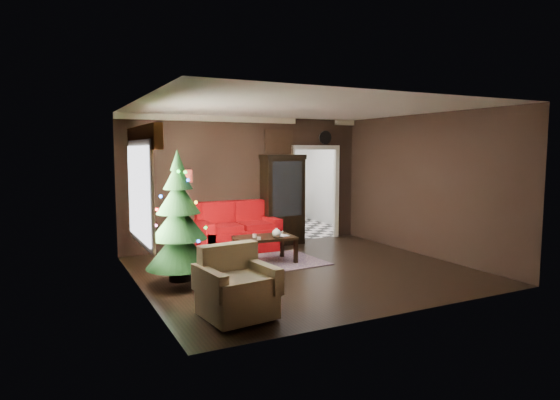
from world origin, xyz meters
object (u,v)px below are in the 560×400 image
kitchen_table (280,217)px  curio_cabinet (283,202)px  floor_lamp (186,217)px  coffee_table (265,249)px  christmas_tree (179,218)px  loveseat (238,227)px  armchair (237,282)px  teapot (276,233)px  wall_clock (325,138)px

kitchen_table → curio_cabinet: bearing=-114.4°
curio_cabinet → floor_lamp: curio_cabinet is taller
floor_lamp → curio_cabinet: bearing=13.0°
curio_cabinet → coffee_table: (-1.12, -1.48, -0.69)m
floor_lamp → christmas_tree: size_ratio=0.90×
loveseat → christmas_tree: bearing=-131.8°
loveseat → christmas_tree: 2.69m
armchair → teapot: size_ratio=4.65×
teapot → loveseat: bearing=96.1°
floor_lamp → wall_clock: wall_clock is taller
loveseat → coffee_table: loveseat is taller
loveseat → kitchen_table: size_ratio=2.27×
loveseat → floor_lamp: bearing=-164.9°
loveseat → teapot: loveseat is taller
curio_cabinet → loveseat: bearing=-169.2°
floor_lamp → kitchen_table: size_ratio=2.37×
loveseat → kitchen_table: loveseat is taller
loveseat → wall_clock: bearing=9.7°
curio_cabinet → teapot: (-0.99, -1.71, -0.36)m
wall_clock → kitchen_table: (-0.55, 1.25, -2.00)m
floor_lamp → kitchen_table: (2.99, 1.97, -0.45)m
loveseat → kitchen_table: 2.45m
curio_cabinet → coffee_table: size_ratio=1.75×
armchair → kitchen_table: 6.33m
coffee_table → christmas_tree: bearing=-158.5°
christmas_tree → loveseat: bearing=48.2°
armchair → coffee_table: 2.94m
floor_lamp → teapot: floor_lamp is taller
floor_lamp → teapot: bearing=-40.7°
curio_cabinet → armchair: bearing=-123.7°
loveseat → curio_cabinet: size_ratio=0.89×
curio_cabinet → christmas_tree: christmas_tree is taller
wall_clock → kitchen_table: bearing=113.7°
curio_cabinet → christmas_tree: bearing=-143.1°
wall_clock → curio_cabinet: bearing=-171.5°
teapot → floor_lamp: bearing=139.3°
teapot → wall_clock: (2.19, 1.89, 1.79)m
floor_lamp → christmas_tree: 1.74m
christmas_tree → teapot: 2.02m
christmas_tree → kitchen_table: 5.11m
coffee_table → teapot: size_ratio=5.89×
floor_lamp → kitchen_table: bearing=33.4°
loveseat → armchair: size_ratio=1.98×
loveseat → floor_lamp: (-1.19, -0.32, 0.33)m
loveseat → wall_clock: (2.35, 0.40, 1.88)m
coffee_table → teapot: teapot is taller
loveseat → armchair: bearing=-111.8°
coffee_table → kitchen_table: kitchen_table is taller
loveseat → coffee_table: size_ratio=1.57×
curio_cabinet → floor_lamp: size_ratio=1.07×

